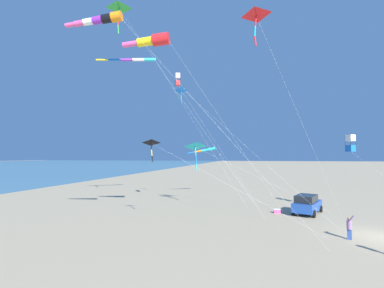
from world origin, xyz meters
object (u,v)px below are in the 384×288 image
Objects in this scene: parked_car at (307,204)px; kite_windsock_black_fish_shape at (205,150)px; kite_windsock_white_trailing at (101,20)px; kite_windsock_blue_topmost at (153,41)px; cooler_box at (277,211)px; kite_delta_teal_far_right at (195,147)px; kite_box_yellow_midlevel at (178,80)px; kite_delta_long_streamer_right at (152,143)px; person_child_green_jacket at (349,226)px; kite_box_green_low_center at (351,143)px; kite_windsock_small_distant at (135,60)px; kite_delta_rainbow_low_near at (119,9)px; kite_delta_purple_drifting at (256,16)px; kite_delta_striped_overhead at (182,91)px.

parked_car is 0.49× the size of kite_windsock_black_fish_shape.
kite_windsock_white_trailing reaches higher than kite_windsock_blue_topmost.
parked_car is 2.93m from cooler_box.
kite_box_yellow_midlevel reaches higher than kite_delta_teal_far_right.
cooler_box is 0.04× the size of kite_delta_long_streamer_right.
kite_windsock_white_trailing reaches higher than person_child_green_jacket.
kite_windsock_white_trailing is at bearing 40.44° from parked_car.
kite_windsock_black_fish_shape is 1.06× the size of kite_box_green_low_center.
kite_windsock_small_distant is 6.05m from kite_delta_rainbow_low_near.
parked_car is at bearing 176.13° from kite_delta_teal_far_right.
person_child_green_jacket is 0.12× the size of kite_box_yellow_midlevel.
kite_windsock_small_distant reaches higher than parked_car.
kite_windsock_white_trailing is (3.53, 13.43, 7.93)m from kite_delta_teal_far_right.
kite_delta_purple_drifting is 14.61m from kite_delta_teal_far_right.
kite_windsock_black_fish_shape reaches higher than person_child_green_jacket.
kite_box_green_low_center is at bearing -167.54° from parked_car.
kite_windsock_blue_topmost is 10.62m from kite_delta_striped_overhead.
kite_box_yellow_midlevel is at bearing 153.61° from kite_windsock_small_distant.
cooler_box is 9.88m from kite_box_green_low_center.
kite_windsock_white_trailing is 10.63m from kite_box_yellow_midlevel.
kite_delta_teal_far_right is 0.72× the size of kite_delta_rainbow_low_near.
kite_windsock_black_fish_shape reaches higher than cooler_box.
parked_car is 0.28× the size of kite_windsock_white_trailing.
kite_windsock_black_fish_shape is 0.68× the size of kite_delta_long_streamer_right.
kite_delta_rainbow_low_near is (-0.57, 5.01, 3.35)m from kite_windsock_small_distant.
kite_delta_teal_far_right is at bearing 172.96° from kite_delta_striped_overhead.
kite_windsock_black_fish_shape is at bearing -48.33° from cooler_box.
parked_car is 16.14m from kite_windsock_black_fish_shape.
kite_delta_rainbow_low_near is 9.13m from kite_box_yellow_midlevel.
person_child_green_jacket is 26.89m from kite_windsock_small_distant.
parked_car is 2.85× the size of person_child_green_jacket.
kite_delta_rainbow_low_near reaches higher than kite_windsock_white_trailing.
kite_delta_long_streamer_right is 1.55× the size of kite_box_green_low_center.
kite_delta_striped_overhead is at bearing 81.73° from kite_windsock_black_fish_shape.
kite_delta_purple_drifting is 7.84m from kite_windsock_blue_topmost.
person_child_green_jacket is 15.66m from kite_delta_long_streamer_right.
kite_delta_purple_drifting is (4.82, 8.58, 14.89)m from parked_car.
kite_delta_striped_overhead is (-0.42, -8.17, 6.32)m from kite_delta_long_streamer_right.
kite_delta_long_streamer_right is at bearing -3.16° from person_child_green_jacket.
cooler_box is 17.80m from kite_delta_purple_drifting.
kite_delta_long_streamer_right is at bearing 75.64° from kite_delta_teal_far_right.
kite_box_yellow_midlevel is (12.46, 2.38, 12.42)m from parked_car.
kite_box_green_low_center is (-17.69, -8.16, 0.20)m from kite_delta_long_streamer_right.
kite_box_green_low_center is (-15.66, -0.19, 0.23)m from kite_delta_teal_far_right.
kite_windsock_black_fish_shape reaches higher than parked_car.
kite_windsock_small_distant reaches higher than kite_delta_long_streamer_right.
kite_windsock_small_distant is at bearing -2.01° from parked_car.
kite_windsock_blue_topmost is at bearing 136.89° from kite_delta_rainbow_low_near.
cooler_box is 19.42m from kite_windsock_blue_topmost.
kite_windsock_small_distant is 7.73m from kite_box_yellow_midlevel.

